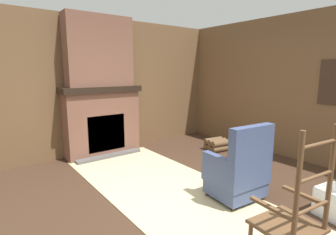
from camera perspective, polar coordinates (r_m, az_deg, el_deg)
ground_plane at (r=3.44m, az=4.49°, el=-18.57°), size 14.00×14.00×0.00m
wood_panel_wall_left at (r=5.44m, az=-15.42°, el=6.53°), size 0.06×6.14×2.68m
wood_panel_wall_back at (r=5.32m, az=28.10°, el=5.65°), size 6.14×0.09×2.68m
fireplace_hearth at (r=5.29m, az=-14.08°, el=-0.78°), size 0.62×1.53×1.35m
chimney_breast at (r=5.22m, az=-14.79°, el=13.74°), size 0.36×1.26×1.30m
area_rug at (r=3.78m, az=0.38°, el=-15.66°), size 4.00×1.59×0.01m
armchair at (r=3.53m, az=15.10°, el=-11.45°), size 0.64×0.71×1.01m
rocking_chair at (r=2.44m, az=25.26°, el=-21.12°), size 0.85×0.53×1.27m
firewood_stack at (r=5.63m, az=10.63°, el=-5.78°), size 0.46×0.48×0.24m
oil_lamp_vase at (r=5.07m, az=-20.50°, el=7.24°), size 0.12×0.12×0.27m
storage_case at (r=5.45m, az=-10.03°, el=7.61°), size 0.15×0.24×0.14m
decorative_plate_on_mantel at (r=5.25m, az=-15.27°, el=8.04°), size 0.07×0.28×0.27m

